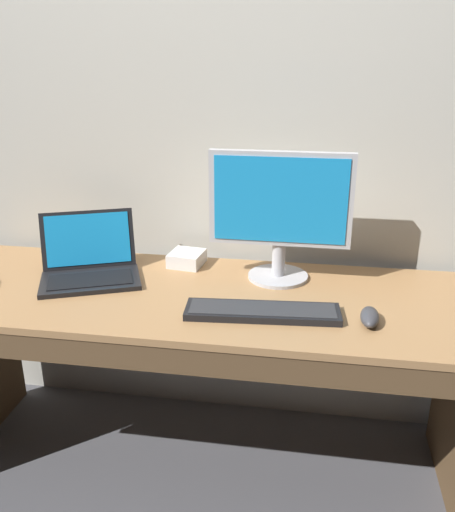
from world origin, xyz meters
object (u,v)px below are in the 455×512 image
laptop_black (90,269)px  wired_keyboard (262,312)px  external_monitor (280,210)px  external_drive_box (187,258)px  computer_mouse (370,317)px

laptop_black → wired_keyboard: (0.64, -0.18, -0.03)m
external_monitor → external_drive_box: 0.43m
external_monitor → computer_mouse: 0.48m
wired_keyboard → computer_mouse: computer_mouse is taller
laptop_black → computer_mouse: bearing=-11.0°
wired_keyboard → external_drive_box: (-0.33, 0.37, 0.01)m
laptop_black → computer_mouse: laptop_black is taller
computer_mouse → external_drive_box: size_ratio=0.97×
laptop_black → external_drive_box: bearing=31.4°
external_drive_box → laptop_black: bearing=-148.6°
laptop_black → wired_keyboard: 0.67m
laptop_black → external_monitor: bearing=9.0°
computer_mouse → external_drive_box: bearing=153.0°
external_monitor → external_drive_box: (-0.35, 0.08, -0.23)m
external_monitor → external_drive_box: size_ratio=3.88×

